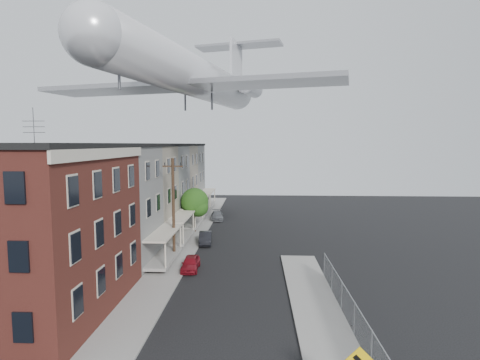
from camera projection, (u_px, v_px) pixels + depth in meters
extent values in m
cube|color=gray|center=(188.00, 241.00, 39.45)|extent=(3.00, 62.00, 0.12)
cube|color=gray|center=(322.00, 325.00, 21.05)|extent=(3.00, 26.00, 0.12)
cube|color=gray|center=(201.00, 241.00, 39.38)|extent=(0.15, 62.00, 0.14)
cube|color=gray|center=(297.00, 325.00, 21.12)|extent=(0.15, 26.00, 0.14)
cube|color=#361411|center=(27.00, 232.00, 22.36)|extent=(10.00, 12.00, 10.00)
cube|color=black|center=(22.00, 146.00, 21.87)|extent=(10.30, 12.30, 0.30)
cube|color=beige|center=(107.00, 153.00, 21.68)|extent=(0.16, 12.20, 0.60)
cylinder|color=#515156|center=(34.00, 127.00, 19.69)|extent=(0.04, 0.04, 2.00)
cube|color=slate|center=(95.00, 206.00, 31.81)|extent=(10.00, 7.00, 10.00)
cube|color=black|center=(93.00, 145.00, 31.31)|extent=(10.25, 7.00, 0.30)
cube|color=gray|center=(165.00, 258.00, 31.97)|extent=(1.80, 6.40, 0.25)
cube|color=beige|center=(164.00, 232.00, 31.76)|extent=(1.90, 6.50, 0.15)
cube|color=#706858|center=(124.00, 195.00, 38.77)|extent=(10.00, 7.00, 10.00)
cube|color=black|center=(123.00, 145.00, 38.27)|extent=(10.25, 7.00, 0.30)
cube|color=gray|center=(181.00, 237.00, 38.93)|extent=(1.80, 6.40, 0.25)
cube|color=beige|center=(181.00, 217.00, 38.72)|extent=(1.90, 6.50, 0.15)
cube|color=slate|center=(144.00, 187.00, 45.73)|extent=(10.00, 7.00, 10.00)
cube|color=black|center=(143.00, 145.00, 45.23)|extent=(10.25, 7.00, 0.30)
cube|color=gray|center=(193.00, 223.00, 45.89)|extent=(1.80, 6.40, 0.25)
cube|color=beige|center=(192.00, 205.00, 45.68)|extent=(1.90, 6.50, 0.15)
cube|color=#706858|center=(159.00, 181.00, 52.69)|extent=(10.00, 7.00, 10.00)
cube|color=black|center=(158.00, 145.00, 52.19)|extent=(10.25, 7.00, 0.30)
cube|color=gray|center=(201.00, 213.00, 52.85)|extent=(1.80, 6.40, 0.25)
cube|color=beige|center=(201.00, 197.00, 52.64)|extent=(1.90, 6.50, 0.15)
cube|color=slate|center=(171.00, 177.00, 59.65)|extent=(10.00, 7.00, 10.00)
cube|color=black|center=(170.00, 144.00, 59.15)|extent=(10.25, 7.00, 0.30)
cube|color=gray|center=(208.00, 205.00, 59.81)|extent=(1.80, 6.40, 0.25)
cube|color=beige|center=(208.00, 191.00, 59.60)|extent=(1.90, 6.50, 0.15)
cylinder|color=gray|center=(372.00, 350.00, 16.92)|extent=(0.06, 0.06, 1.90)
cylinder|color=gray|center=(354.00, 319.00, 19.90)|extent=(0.06, 0.06, 1.90)
cylinder|color=gray|center=(342.00, 296.00, 22.89)|extent=(0.06, 0.06, 1.90)
cylinder|color=gray|center=(332.00, 279.00, 25.87)|extent=(0.06, 0.06, 1.90)
cylinder|color=gray|center=(324.00, 265.00, 28.85)|extent=(0.06, 0.06, 1.90)
cube|color=gray|center=(355.00, 303.00, 19.82)|extent=(0.04, 18.00, 0.04)
cube|color=gray|center=(354.00, 319.00, 19.90)|extent=(0.02, 18.00, 1.80)
cylinder|color=black|center=(173.00, 209.00, 33.06)|extent=(0.26, 0.26, 9.00)
cube|color=black|center=(173.00, 166.00, 32.69)|extent=(1.80, 0.12, 0.12)
cylinder|color=black|center=(165.00, 164.00, 32.71)|extent=(0.08, 0.08, 0.25)
cylinder|color=black|center=(181.00, 164.00, 32.64)|extent=(0.08, 0.08, 0.25)
cylinder|color=black|center=(195.00, 222.00, 43.31)|extent=(0.24, 0.24, 2.40)
sphere|color=#1C4913|center=(195.00, 202.00, 43.08)|extent=(3.20, 3.20, 3.20)
sphere|color=#1C4913|center=(199.00, 207.00, 42.81)|extent=(2.24, 2.24, 2.24)
imported|color=maroon|center=(191.00, 263.00, 30.44)|extent=(1.45, 3.37, 1.13)
imported|color=black|center=(205.00, 238.00, 38.48)|extent=(1.64, 3.74, 1.20)
imported|color=slate|center=(217.00, 216.00, 50.61)|extent=(2.04, 4.10, 1.14)
cylinder|color=silver|center=(193.00, 76.00, 33.55)|extent=(10.11, 27.02, 3.60)
sphere|color=silver|center=(94.00, 34.00, 20.71)|extent=(3.60, 3.60, 3.60)
cone|color=silver|center=(238.00, 95.00, 46.40)|extent=(4.31, 4.15, 3.60)
cube|color=#939399|center=(185.00, 86.00, 32.06)|extent=(27.30, 11.20, 0.39)
cylinder|color=#939399|center=(205.00, 90.00, 43.41)|extent=(2.85, 4.80, 1.80)
cylinder|color=#939399|center=(250.00, 88.00, 41.85)|extent=(2.85, 4.80, 1.80)
cube|color=silver|center=(236.00, 68.00, 45.56)|extent=(1.32, 4.21, 6.29)
cube|color=#939399|center=(239.00, 46.00, 46.35)|extent=(11.06, 5.45, 0.28)
cylinder|color=#515156|center=(119.00, 78.00, 23.04)|extent=(0.18, 0.18, 1.35)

